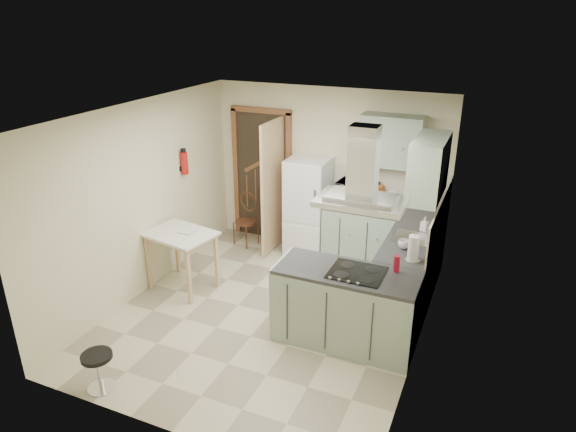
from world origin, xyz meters
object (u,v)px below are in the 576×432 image
at_px(peninsula, 346,307).
at_px(extractor_hood, 361,202).
at_px(drop_leaf_table, 182,260).
at_px(microwave, 357,193).
at_px(bentwood_chair, 246,222).
at_px(stool, 99,371).
at_px(fridge, 308,207).

xyz_separation_m(peninsula, extractor_hood, (0.10, 0.00, 1.27)).
distance_m(peninsula, drop_leaf_table, 2.39).
height_order(drop_leaf_table, microwave, microwave).
height_order(bentwood_chair, stool, bentwood_chair).
bearing_deg(fridge, peninsula, -58.26).
bearing_deg(fridge, drop_leaf_table, -124.41).
relative_size(extractor_hood, bentwood_chair, 1.17).
relative_size(fridge, microwave, 2.67).
relative_size(drop_leaf_table, stool, 2.10).
relative_size(fridge, stool, 3.66).
distance_m(fridge, bentwood_chair, 1.08).
distance_m(fridge, stool, 3.82).
xyz_separation_m(bentwood_chair, stool, (0.23, -3.57, -0.18)).
height_order(extractor_hood, drop_leaf_table, extractor_hood).
bearing_deg(stool, drop_leaf_table, 100.29).
bearing_deg(extractor_hood, bentwood_chair, 141.56).
height_order(extractor_hood, stool, extractor_hood).
relative_size(stool, microwave, 0.73).
xyz_separation_m(fridge, bentwood_chair, (-1.01, -0.13, -0.36)).
bearing_deg(microwave, extractor_hood, -68.11).
xyz_separation_m(drop_leaf_table, stool, (0.37, -2.02, -0.20)).
relative_size(peninsula, microwave, 2.76).
bearing_deg(bentwood_chair, microwave, 22.10).
bearing_deg(peninsula, extractor_hood, 0.00).
bearing_deg(microwave, stool, -106.30).
relative_size(fridge, drop_leaf_table, 1.74).
bearing_deg(stool, peninsula, 40.57).
bearing_deg(peninsula, fridge, 121.74).
relative_size(peninsula, stool, 3.78).
relative_size(bentwood_chair, microwave, 1.37).
bearing_deg(peninsula, microwave, 103.87).
xyz_separation_m(extractor_hood, bentwood_chair, (-2.33, 1.85, -1.33)).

